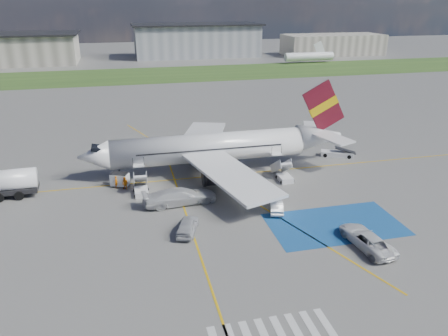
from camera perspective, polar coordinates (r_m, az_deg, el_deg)
The scene contains 21 objects.
ground at distance 48.00m, azimuth 1.34°, elevation -6.46°, with size 400.00×400.00×0.00m, color #60605E.
grass_strip at distance 138.24m, azimuth -8.88°, elevation 11.93°, with size 400.00×30.00×0.01m, color #2D4C1E.
taxiway_line_main at distance 58.57m, azimuth -1.63°, elevation -1.08°, with size 120.00×0.20×0.01m, color gold.
taxiway_line_cross at distance 38.75m, azimuth -2.19°, elevation -14.04°, with size 0.20×60.00×0.01m, color gold.
taxiway_line_diag at distance 58.57m, azimuth -1.63°, elevation -1.08°, with size 0.20×60.00×0.01m, color gold.
staging_box at distance 48.07m, azimuth 14.29°, elevation -7.14°, with size 14.00×8.00×0.01m, color #174A8C.
crosswalk at distance 33.44m, azimuth 6.50°, elevation -21.01°, with size 9.00×4.00×0.01m.
terminal_centre at distance 179.41m, azimuth -3.56°, elevation 16.24°, with size 48.00×18.00×12.00m, color gray.
terminal_east at distance 190.44m, azimuth 14.00°, elevation 15.38°, with size 40.00×16.00×8.00m, color gray.
airliner at distance 59.50m, azimuth -0.64°, elevation 2.78°, with size 36.81×32.95×11.92m.
airstairs_fwd at distance 54.30m, azimuth -10.78°, elevation -2.66°, with size 1.90×5.20×3.60m.
airstairs_aft at distance 57.81m, azimuth 7.81°, elevation -0.94°, with size 1.90×5.20×3.60m.
gpu_cart at distance 56.79m, azimuth -13.43°, elevation -1.57°, with size 2.51×2.10×1.80m.
belt_loader at distance 67.86m, azimuth 14.57°, elevation 1.78°, with size 5.14×3.39×1.50m.
car_silver_a at distance 44.92m, azimuth -4.79°, elevation -7.53°, with size 1.82×4.52×1.54m, color #B6B8BE.
car_silver_b at distance 49.43m, azimuth 6.82°, elevation -4.89°, with size 1.40×4.03×1.33m, color silver.
van_white_a at distance 44.56m, azimuth 18.15°, elevation -8.56°, with size 2.44×5.30×1.99m, color silver.
van_white_b at distance 50.72m, azimuth -5.80°, elevation -3.38°, with size 2.60×6.40×2.51m, color silver.
crew_fwd at distance 56.33m, azimuth -13.83°, elevation -1.79°, with size 0.60×0.39×1.64m, color orange.
crew_nose at distance 55.68m, azimuth -12.79°, elevation -1.98°, with size 0.80×0.62×1.64m, color orange.
crew_aft at distance 57.11m, azimuth 3.20°, elevation -0.77°, with size 1.03×0.43×1.75m, color orange.
Camera 1 is at (-10.89, -40.95, 22.56)m, focal length 35.00 mm.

